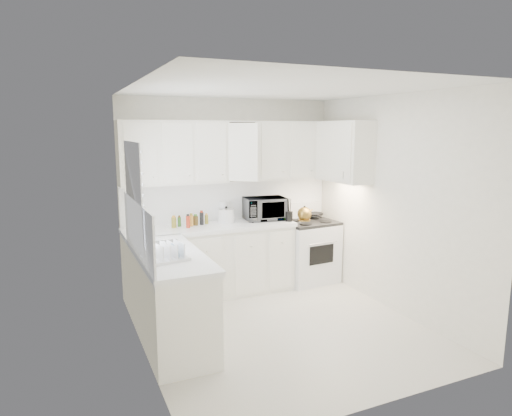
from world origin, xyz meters
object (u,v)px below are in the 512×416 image
microwave (265,206)px  utensil_crock (289,210)px  stove (309,243)px  rice_cooker (226,214)px  dish_rack (168,250)px  tea_kettle (304,213)px

microwave → utensil_crock: size_ratio=1.73×
stove → microwave: (-0.66, 0.11, 0.57)m
microwave → rice_cooker: size_ratio=2.54×
rice_cooker → utensil_crock: (0.81, -0.28, 0.05)m
utensil_crock → dish_rack: 2.26m
stove → tea_kettle: size_ratio=4.64×
tea_kettle → utensil_crock: bearing=174.9°
stove → rice_cooker: bearing=169.1°
tea_kettle → dish_rack: tea_kettle is taller
tea_kettle → rice_cooker: 1.08m
rice_cooker → utensil_crock: utensil_crock is taller
tea_kettle → utensil_crock: (-0.23, 0.03, 0.06)m
rice_cooker → tea_kettle: bearing=-11.2°
tea_kettle → utensil_crock: utensil_crock is taller
dish_rack → microwave: bearing=29.6°
stove → microwave: microwave is taller
tea_kettle → microwave: bearing=152.4°
microwave → dish_rack: size_ratio=1.56×
dish_rack → rice_cooker: bearing=41.8°
tea_kettle → rice_cooker: bearing=165.3°
tea_kettle → microwave: 0.55m
rice_cooker → dish_rack: rice_cooker is taller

